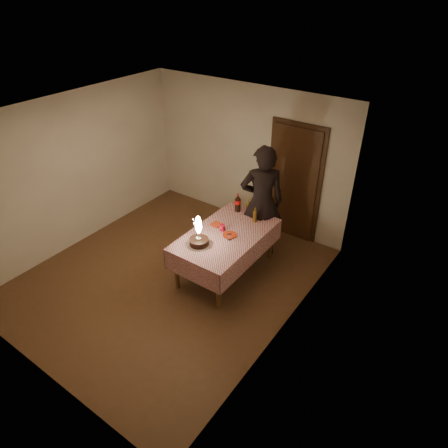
{
  "coord_description": "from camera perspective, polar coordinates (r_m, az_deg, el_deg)",
  "views": [
    {
      "loc": [
        3.58,
        -3.55,
        4.17
      ],
      "look_at": [
        0.68,
        0.57,
        0.95
      ],
      "focal_mm": 32.0,
      "sensor_mm": 36.0,
      "label": 1
    }
  ],
  "objects": [
    {
      "name": "birthday_cake",
      "position": [
        5.84,
        -3.61,
        -2.01
      ],
      "size": [
        0.36,
        0.36,
        0.49
      ],
      "color": "white",
      "rests_on": "dining_table"
    },
    {
      "name": "amber_bottle_right",
      "position": [
        6.38,
        4.44,
        1.25
      ],
      "size": [
        0.06,
        0.06,
        0.26
      ],
      "color": "#573A0E",
      "rests_on": "dining_table"
    },
    {
      "name": "clear_cup",
      "position": [
        5.98,
        0.78,
        -1.84
      ],
      "size": [
        0.07,
        0.07,
        0.09
      ],
      "primitive_type": "cylinder",
      "color": "white",
      "rests_on": "dining_table"
    },
    {
      "name": "red_plate",
      "position": [
        6.1,
        0.83,
        -1.56
      ],
      "size": [
        0.22,
        0.22,
        0.01
      ],
      "primitive_type": "cylinder",
      "color": "red",
      "rests_on": "dining_table"
    },
    {
      "name": "photographer",
      "position": [
        6.53,
        5.4,
        3.15
      ],
      "size": [
        0.85,
        0.8,
        1.95
      ],
      "color": "black",
      "rests_on": "ground"
    },
    {
      "name": "dining_table",
      "position": [
        6.19,
        0.27,
        -2.16
      ],
      "size": [
        1.02,
        1.72,
        0.75
      ],
      "color": "brown",
      "rests_on": "ground"
    },
    {
      "name": "ground",
      "position": [
        6.55,
        -7.8,
        -7.38
      ],
      "size": [
        4.0,
        4.5,
        0.01
      ],
      "primitive_type": "cube",
      "color": "brown",
      "rests_on": "ground"
    },
    {
      "name": "room_shell",
      "position": [
        5.66,
        -8.27,
        5.83
      ],
      "size": [
        4.04,
        4.54,
        2.62
      ],
      "color": "beige",
      "rests_on": "ground"
    },
    {
      "name": "red_cup",
      "position": [
        6.18,
        -0.22,
        -0.52
      ],
      "size": [
        0.08,
        0.08,
        0.1
      ],
      "primitive_type": "cylinder",
      "color": "#AB0B23",
      "rests_on": "dining_table"
    },
    {
      "name": "amber_bottle_left",
      "position": [
        6.62,
        3.47,
        2.55
      ],
      "size": [
        0.06,
        0.06,
        0.26
      ],
      "color": "#573A0E",
      "rests_on": "dining_table"
    },
    {
      "name": "cola_bottle",
      "position": [
        6.64,
        1.98,
        3.04
      ],
      "size": [
        0.1,
        0.1,
        0.32
      ],
      "color": "black",
      "rests_on": "dining_table"
    },
    {
      "name": "napkin_stack",
      "position": [
        6.33,
        -1.1,
        -0.05
      ],
      "size": [
        0.15,
        0.15,
        0.02
      ],
      "primitive_type": "cube",
      "color": "red",
      "rests_on": "dining_table"
    }
  ]
}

